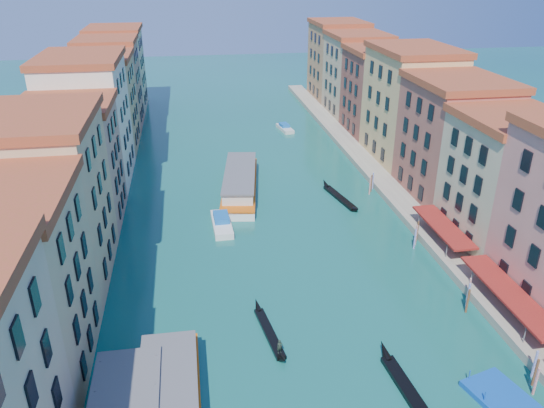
{
  "coord_description": "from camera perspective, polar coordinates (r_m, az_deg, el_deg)",
  "views": [
    {
      "loc": [
        -9.58,
        -17.93,
        34.45
      ],
      "look_at": [
        0.49,
        44.28,
        5.39
      ],
      "focal_mm": 35.0,
      "sensor_mm": 36.0,
      "label": 1
    }
  ],
  "objects": [
    {
      "name": "gondola_fore",
      "position": [
        54.98,
        -0.28,
        -13.57
      ],
      "size": [
        2.28,
        10.55,
        2.11
      ],
      "rotation": [
        0.0,
        0.0,
        0.14
      ],
      "color": "black",
      "rests_on": "ground"
    },
    {
      "name": "quay",
      "position": [
        95.02,
        10.89,
        3.36
      ],
      "size": [
        4.0,
        140.0,
        1.0
      ],
      "primitive_type": "cube",
      "color": "gray",
      "rests_on": "ground"
    },
    {
      "name": "motorboat_far",
      "position": [
        119.08,
        1.38,
        8.2
      ],
      "size": [
        3.12,
        6.93,
        1.39
      ],
      "rotation": [
        0.0,
        0.0,
        0.16
      ],
      "color": "silver",
      "rests_on": "ground"
    },
    {
      "name": "motorboat_mid",
      "position": [
        75.39,
        -5.44,
        -2.01
      ],
      "size": [
        2.75,
        8.11,
        1.67
      ],
      "rotation": [
        0.0,
        0.0,
        0.03
      ],
      "color": "white",
      "rests_on": "ground"
    },
    {
      "name": "mooring_poles_right",
      "position": [
        64.08,
        19.17,
        -7.95
      ],
      "size": [
        1.44,
        54.24,
        3.2
      ],
      "color": "brown",
      "rests_on": "ground"
    },
    {
      "name": "restaurant_awnings",
      "position": [
        60.62,
        24.49,
        -9.04
      ],
      "size": [
        3.2,
        44.55,
        3.12
      ],
      "color": "maroon",
      "rests_on": "ground"
    },
    {
      "name": "gondola_right",
      "position": [
        49.66,
        15.02,
        -19.43
      ],
      "size": [
        2.13,
        13.36,
        2.66
      ],
      "rotation": [
        0.0,
        0.0,
        0.08
      ],
      "color": "black",
      "rests_on": "ground"
    },
    {
      "name": "vaporetto_far",
      "position": [
        86.69,
        -3.46,
        2.39
      ],
      "size": [
        8.44,
        23.31,
        3.39
      ],
      "rotation": [
        0.0,
        0.0,
        -0.15
      ],
      "color": "white",
      "rests_on": "ground"
    },
    {
      "name": "gondola_far",
      "position": [
        84.67,
        7.24,
        0.81
      ],
      "size": [
        3.47,
        12.39,
        1.77
      ],
      "rotation": [
        0.0,
        0.0,
        0.21
      ],
      "color": "black",
      "rests_on": "ground"
    },
    {
      "name": "left_bank_palazzos",
      "position": [
        87.78,
        -19.73,
        6.92
      ],
      "size": [
        12.8,
        128.4,
        21.0
      ],
      "color": "#C9AE89",
      "rests_on": "ground"
    },
    {
      "name": "blue_dock",
      "position": [
        52.23,
        23.7,
        -18.72
      ],
      "size": [
        5.73,
        7.2,
        0.53
      ],
      "rotation": [
        0.0,
        0.0,
        0.27
      ],
      "color": "#0E4AAC",
      "rests_on": "ground"
    },
    {
      "name": "right_bank_palazzos",
      "position": [
        95.16,
        15.93,
        8.76
      ],
      "size": [
        12.8,
        128.4,
        21.0
      ],
      "color": "brown",
      "rests_on": "ground"
    }
  ]
}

